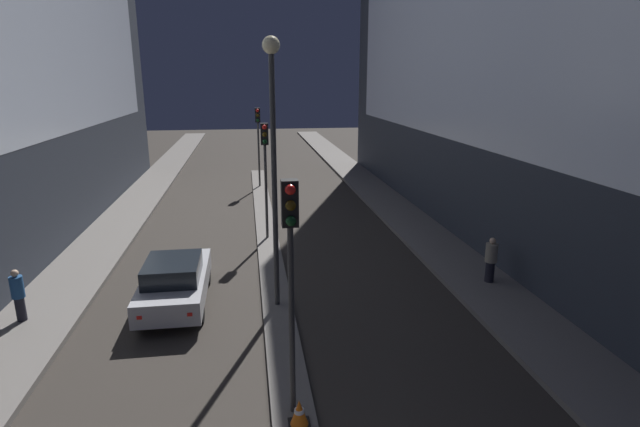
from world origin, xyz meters
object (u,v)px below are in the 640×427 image
(street_lamp, at_px, (273,134))
(traffic_cone_far, at_px, (299,413))
(pedestrian_on_left_sidewalk, at_px, (18,294))
(car_left_lane, at_px, (175,281))
(traffic_light_near, at_px, (291,249))
(traffic_light_mid, at_px, (265,155))
(pedestrian_on_right_sidewalk, at_px, (491,259))
(traffic_light_far, at_px, (258,130))

(street_lamp, height_order, traffic_cone_far, street_lamp)
(traffic_cone_far, xyz_separation_m, pedestrian_on_left_sidewalk, (-7.46, 5.59, 0.59))
(street_lamp, relative_size, traffic_cone_far, 13.72)
(traffic_cone_far, xyz_separation_m, car_left_lane, (-3.23, 6.39, 0.40))
(street_lamp, distance_m, car_left_lane, 5.61)
(traffic_light_near, distance_m, traffic_cone_far, 3.39)
(traffic_light_mid, bearing_deg, street_lamp, -90.00)
(traffic_light_mid, xyz_separation_m, pedestrian_on_left_sidewalk, (-7.38, -6.93, -2.78))
(car_left_lane, distance_m, pedestrian_on_right_sidewalk, 10.46)
(street_lamp, distance_m, pedestrian_on_left_sidewalk, 8.59)
(car_left_lane, bearing_deg, pedestrian_on_right_sidewalk, -0.57)
(pedestrian_on_left_sidewalk, xyz_separation_m, pedestrian_on_right_sidewalk, (14.69, 0.70, 0.00))
(traffic_light_near, relative_size, pedestrian_on_left_sidewalk, 3.21)
(car_left_lane, bearing_deg, street_lamp, -12.17)
(traffic_light_far, relative_size, pedestrian_on_left_sidewalk, 3.21)
(street_lamp, relative_size, pedestrian_on_left_sidewalk, 5.10)
(traffic_light_mid, relative_size, car_left_lane, 1.08)
(car_left_lane, relative_size, pedestrian_on_right_sidewalk, 2.92)
(traffic_light_far, xyz_separation_m, pedestrian_on_right_sidewalk, (7.31, -17.21, -2.77))
(street_lamp, xyz_separation_m, pedestrian_on_left_sidewalk, (-7.38, -0.12, -4.41))
(street_lamp, xyz_separation_m, pedestrian_on_right_sidewalk, (7.31, 0.57, -4.40))
(traffic_light_near, relative_size, traffic_cone_far, 8.64)
(traffic_light_near, height_order, pedestrian_on_right_sidewalk, traffic_light_near)
(pedestrian_on_left_sidewalk, bearing_deg, car_left_lane, 10.70)
(pedestrian_on_left_sidewalk, relative_size, pedestrian_on_right_sidewalk, 0.98)
(traffic_light_far, xyz_separation_m, street_lamp, (0.00, -17.79, 1.63))
(traffic_cone_far, relative_size, car_left_lane, 0.13)
(street_lamp, bearing_deg, traffic_light_far, 90.00)
(traffic_light_mid, height_order, traffic_cone_far, traffic_light_mid)
(traffic_light_mid, bearing_deg, traffic_light_far, 90.00)
(traffic_light_mid, xyz_separation_m, traffic_light_far, (0.00, 10.98, 0.00))
(traffic_cone_far, height_order, pedestrian_on_left_sidewalk, pedestrian_on_left_sidewalk)
(pedestrian_on_right_sidewalk, bearing_deg, street_lamp, -175.51)
(traffic_light_near, xyz_separation_m, pedestrian_on_left_sidewalk, (-7.38, 5.14, -2.78))
(traffic_light_mid, bearing_deg, car_left_lane, -117.15)
(traffic_cone_far, bearing_deg, traffic_light_far, 90.20)
(car_left_lane, bearing_deg, pedestrian_on_left_sidewalk, -169.30)
(car_left_lane, bearing_deg, traffic_light_far, 79.59)
(traffic_light_mid, distance_m, pedestrian_on_left_sidewalk, 10.50)
(traffic_light_near, xyz_separation_m, car_left_lane, (-3.14, 5.94, -2.97))
(traffic_light_far, distance_m, pedestrian_on_left_sidewalk, 19.57)
(traffic_light_near, distance_m, street_lamp, 5.51)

